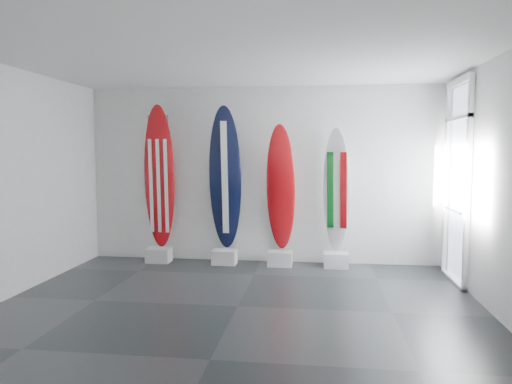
# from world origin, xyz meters

# --- Properties ---
(floor) EXTENTS (6.00, 6.00, 0.00)m
(floor) POSITION_xyz_m (0.00, 0.00, 0.00)
(floor) COLOR black
(floor) RESTS_ON ground
(ceiling) EXTENTS (6.00, 6.00, 0.00)m
(ceiling) POSITION_xyz_m (0.00, 0.00, 3.00)
(ceiling) COLOR white
(ceiling) RESTS_ON wall_back
(wall_back) EXTENTS (6.00, 0.00, 6.00)m
(wall_back) POSITION_xyz_m (0.00, 2.50, 1.50)
(wall_back) COLOR silver
(wall_back) RESTS_ON ground
(wall_front) EXTENTS (6.00, 0.00, 6.00)m
(wall_front) POSITION_xyz_m (0.00, -2.50, 1.50)
(wall_front) COLOR silver
(wall_front) RESTS_ON ground
(wall_left) EXTENTS (0.00, 5.00, 5.00)m
(wall_left) POSITION_xyz_m (-3.00, 0.00, 1.50)
(wall_left) COLOR silver
(wall_left) RESTS_ON ground
(wall_right) EXTENTS (0.00, 5.00, 5.00)m
(wall_right) POSITION_xyz_m (3.00, 0.00, 1.50)
(wall_right) COLOR silver
(wall_right) RESTS_ON ground
(display_block_usa) EXTENTS (0.40, 0.30, 0.24)m
(display_block_usa) POSITION_xyz_m (-1.74, 2.18, 0.12)
(display_block_usa) COLOR silver
(display_block_usa) RESTS_ON floor
(surfboard_usa) EXTENTS (0.57, 0.22, 2.46)m
(surfboard_usa) POSITION_xyz_m (-1.74, 2.28, 1.47)
(surfboard_usa) COLOR #960A0E
(surfboard_usa) RESTS_ON display_block_usa
(display_block_navy) EXTENTS (0.40, 0.30, 0.24)m
(display_block_navy) POSITION_xyz_m (-0.59, 2.18, 0.12)
(display_block_navy) COLOR silver
(display_block_navy) RESTS_ON floor
(surfboard_navy) EXTENTS (0.55, 0.32, 2.43)m
(surfboard_navy) POSITION_xyz_m (-0.59, 2.28, 1.45)
(surfboard_navy) COLOR black
(surfboard_navy) RESTS_ON display_block_navy
(display_block_swiss) EXTENTS (0.40, 0.30, 0.24)m
(display_block_swiss) POSITION_xyz_m (0.35, 2.18, 0.12)
(display_block_swiss) COLOR silver
(display_block_swiss) RESTS_ON floor
(surfboard_swiss) EXTENTS (0.51, 0.43, 2.12)m
(surfboard_swiss) POSITION_xyz_m (0.35, 2.28, 1.29)
(surfboard_swiss) COLOR #960A0E
(surfboard_swiss) RESTS_ON display_block_swiss
(display_block_italy) EXTENTS (0.40, 0.30, 0.24)m
(display_block_italy) POSITION_xyz_m (1.27, 2.18, 0.12)
(display_block_italy) COLOR silver
(display_block_italy) RESTS_ON floor
(surfboard_italy) EXTENTS (0.50, 0.33, 2.05)m
(surfboard_italy) POSITION_xyz_m (1.27, 2.28, 1.27)
(surfboard_italy) COLOR white
(surfboard_italy) RESTS_ON display_block_italy
(wall_outlet) EXTENTS (0.09, 0.02, 0.13)m
(wall_outlet) POSITION_xyz_m (-2.45, 2.48, 0.35)
(wall_outlet) COLOR silver
(wall_outlet) RESTS_ON wall_back
(glass_door) EXTENTS (0.12, 1.16, 2.85)m
(glass_door) POSITION_xyz_m (2.97, 1.55, 1.43)
(glass_door) COLOR white
(glass_door) RESTS_ON floor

